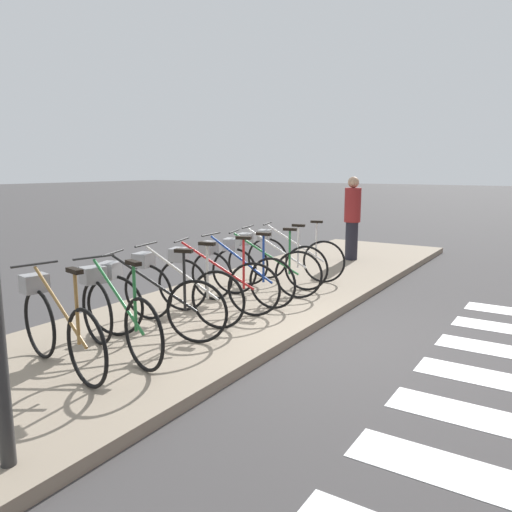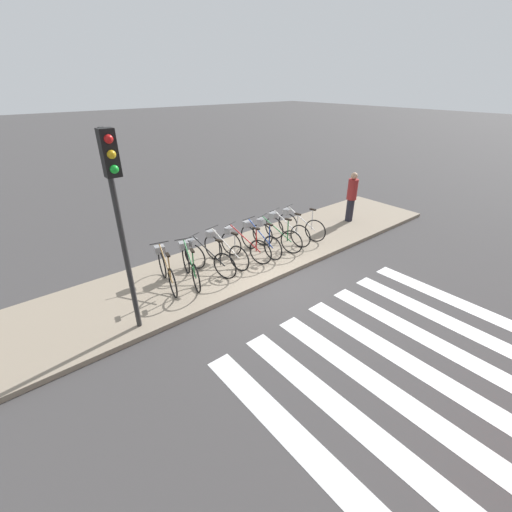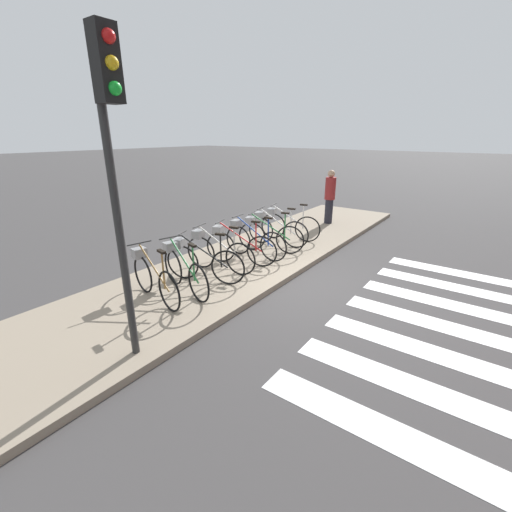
{
  "view_description": "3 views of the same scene",
  "coord_description": "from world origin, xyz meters",
  "px_view_note": "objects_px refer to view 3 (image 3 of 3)",
  "views": [
    {
      "loc": [
        -5.12,
        -2.62,
        2.03
      ],
      "look_at": [
        1.2,
        1.42,
        0.71
      ],
      "focal_mm": 35.0,
      "sensor_mm": 36.0,
      "label": 1
    },
    {
      "loc": [
        -5.18,
        -5.57,
        4.67
      ],
      "look_at": [
        -0.25,
        0.47,
        0.64
      ],
      "focal_mm": 24.0,
      "sensor_mm": 36.0,
      "label": 2
    },
    {
      "loc": [
        -5.74,
        -3.36,
        2.98
      ],
      "look_at": [
        -0.56,
        0.42,
        0.67
      ],
      "focal_mm": 24.0,
      "sensor_mm": 36.0,
      "label": 3
    }
  ],
  "objects_px": {
    "parked_bicycle_0": "(152,276)",
    "parked_bicycle_1": "(182,269)",
    "parked_bicycle_7": "(275,229)",
    "pedestrian": "(330,196)",
    "parked_bicycle_2": "(201,260)",
    "traffic_light": "(112,140)",
    "parked_bicycle_6": "(267,234)",
    "parked_bicycle_8": "(287,224)",
    "parked_bicycle_3": "(216,251)",
    "parked_bicycle_4": "(237,245)",
    "parked_bicycle_5": "(252,239)"
  },
  "relations": [
    {
      "from": "parked_bicycle_7",
      "to": "pedestrian",
      "type": "xyz_separation_m",
      "value": [
        3.08,
        -0.14,
        0.46
      ]
    },
    {
      "from": "parked_bicycle_0",
      "to": "traffic_light",
      "type": "relative_size",
      "value": 0.43
    },
    {
      "from": "parked_bicycle_2",
      "to": "parked_bicycle_8",
      "type": "xyz_separation_m",
      "value": [
        3.51,
        0.1,
        0.0
      ]
    },
    {
      "from": "parked_bicycle_0",
      "to": "parked_bicycle_5",
      "type": "xyz_separation_m",
      "value": [
        2.87,
        -0.08,
        0.0
      ]
    },
    {
      "from": "parked_bicycle_5",
      "to": "parked_bicycle_6",
      "type": "relative_size",
      "value": 1.04
    },
    {
      "from": "parked_bicycle_1",
      "to": "traffic_light",
      "type": "xyz_separation_m",
      "value": [
        -1.75,
        -1.04,
        2.33
      ]
    },
    {
      "from": "parked_bicycle_1",
      "to": "parked_bicycle_0",
      "type": "bearing_deg",
      "value": 163.55
    },
    {
      "from": "parked_bicycle_6",
      "to": "parked_bicycle_7",
      "type": "xyz_separation_m",
      "value": [
        0.57,
        0.14,
        0.0
      ]
    },
    {
      "from": "parked_bicycle_6",
      "to": "parked_bicycle_8",
      "type": "distance_m",
      "value": 1.19
    },
    {
      "from": "parked_bicycle_0",
      "to": "traffic_light",
      "type": "distance_m",
      "value": 2.88
    },
    {
      "from": "parked_bicycle_3",
      "to": "parked_bicycle_6",
      "type": "relative_size",
      "value": 1.03
    },
    {
      "from": "parked_bicycle_4",
      "to": "parked_bicycle_7",
      "type": "height_order",
      "value": "same"
    },
    {
      "from": "parked_bicycle_0",
      "to": "parked_bicycle_6",
      "type": "height_order",
      "value": "same"
    },
    {
      "from": "parked_bicycle_8",
      "to": "pedestrian",
      "type": "distance_m",
      "value": 2.51
    },
    {
      "from": "parked_bicycle_3",
      "to": "traffic_light",
      "type": "bearing_deg",
      "value": -157.19
    },
    {
      "from": "parked_bicycle_1",
      "to": "parked_bicycle_5",
      "type": "bearing_deg",
      "value": 2.07
    },
    {
      "from": "parked_bicycle_2",
      "to": "traffic_light",
      "type": "distance_m",
      "value": 3.43
    },
    {
      "from": "parked_bicycle_4",
      "to": "parked_bicycle_7",
      "type": "relative_size",
      "value": 0.97
    },
    {
      "from": "parked_bicycle_1",
      "to": "pedestrian",
      "type": "xyz_separation_m",
      "value": [
        6.5,
        0.02,
        0.46
      ]
    },
    {
      "from": "parked_bicycle_1",
      "to": "parked_bicycle_6",
      "type": "xyz_separation_m",
      "value": [
        2.86,
        0.02,
        0.0
      ]
    },
    {
      "from": "parked_bicycle_3",
      "to": "parked_bicycle_4",
      "type": "bearing_deg",
      "value": -9.64
    },
    {
      "from": "parked_bicycle_2",
      "to": "pedestrian",
      "type": "relative_size",
      "value": 0.94
    },
    {
      "from": "parked_bicycle_8",
      "to": "traffic_light",
      "type": "height_order",
      "value": "traffic_light"
    },
    {
      "from": "parked_bicycle_4",
      "to": "parked_bicycle_0",
      "type": "bearing_deg",
      "value": 177.81
    },
    {
      "from": "pedestrian",
      "to": "traffic_light",
      "type": "height_order",
      "value": "traffic_light"
    },
    {
      "from": "parked_bicycle_3",
      "to": "traffic_light",
      "type": "distance_m",
      "value": 3.9
    },
    {
      "from": "parked_bicycle_7",
      "to": "parked_bicycle_8",
      "type": "distance_m",
      "value": 0.62
    },
    {
      "from": "parked_bicycle_1",
      "to": "parked_bicycle_8",
      "type": "xyz_separation_m",
      "value": [
        4.04,
        0.15,
        0.0
      ]
    },
    {
      "from": "pedestrian",
      "to": "traffic_light",
      "type": "xyz_separation_m",
      "value": [
        -8.25,
        -1.05,
        1.86
      ]
    },
    {
      "from": "parked_bicycle_1",
      "to": "parked_bicycle_8",
      "type": "bearing_deg",
      "value": 2.12
    },
    {
      "from": "parked_bicycle_5",
      "to": "parked_bicycle_8",
      "type": "height_order",
      "value": "same"
    },
    {
      "from": "parked_bicycle_0",
      "to": "parked_bicycle_2",
      "type": "distance_m",
      "value": 1.1
    },
    {
      "from": "parked_bicycle_2",
      "to": "parked_bicycle_5",
      "type": "bearing_deg",
      "value": 1.03
    },
    {
      "from": "parked_bicycle_5",
      "to": "pedestrian",
      "type": "xyz_separation_m",
      "value": [
        4.19,
        -0.07,
        0.46
      ]
    },
    {
      "from": "parked_bicycle_7",
      "to": "parked_bicycle_6",
      "type": "bearing_deg",
      "value": -165.81
    },
    {
      "from": "parked_bicycle_1",
      "to": "parked_bicycle_5",
      "type": "height_order",
      "value": "same"
    },
    {
      "from": "parked_bicycle_0",
      "to": "pedestrian",
      "type": "xyz_separation_m",
      "value": [
        7.06,
        -0.15,
        0.46
      ]
    },
    {
      "from": "parked_bicycle_1",
      "to": "parked_bicycle_8",
      "type": "distance_m",
      "value": 4.04
    },
    {
      "from": "parked_bicycle_0",
      "to": "parked_bicycle_2",
      "type": "relative_size",
      "value": 1.03
    },
    {
      "from": "parked_bicycle_3",
      "to": "pedestrian",
      "type": "distance_m",
      "value": 5.38
    },
    {
      "from": "parked_bicycle_0",
      "to": "parked_bicycle_1",
      "type": "relative_size",
      "value": 1.01
    },
    {
      "from": "parked_bicycle_0",
      "to": "parked_bicycle_1",
      "type": "distance_m",
      "value": 0.59
    },
    {
      "from": "parked_bicycle_4",
      "to": "parked_bicycle_8",
      "type": "height_order",
      "value": "same"
    },
    {
      "from": "parked_bicycle_3",
      "to": "parked_bicycle_6",
      "type": "bearing_deg",
      "value": -5.4
    },
    {
      "from": "parked_bicycle_8",
      "to": "parked_bicycle_5",
      "type": "bearing_deg",
      "value": -177.81
    },
    {
      "from": "parked_bicycle_1",
      "to": "pedestrian",
      "type": "relative_size",
      "value": 0.96
    },
    {
      "from": "parked_bicycle_4",
      "to": "parked_bicycle_6",
      "type": "relative_size",
      "value": 1.0
    },
    {
      "from": "parked_bicycle_7",
      "to": "pedestrian",
      "type": "relative_size",
      "value": 0.97
    },
    {
      "from": "parked_bicycle_8",
      "to": "traffic_light",
      "type": "bearing_deg",
      "value": -168.42
    },
    {
      "from": "parked_bicycle_0",
      "to": "parked_bicycle_4",
      "type": "distance_m",
      "value": 2.29
    }
  ]
}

